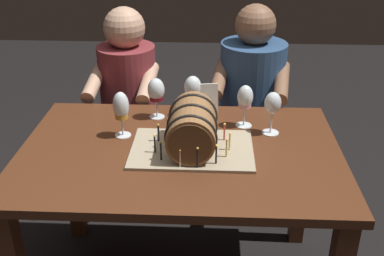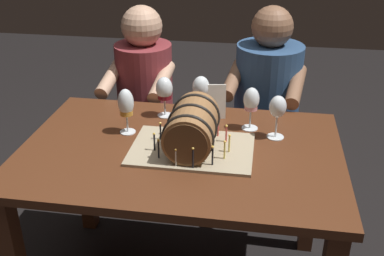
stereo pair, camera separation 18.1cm
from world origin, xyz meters
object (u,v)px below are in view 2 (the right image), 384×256
(person_seated_left, at_px, (146,117))
(person_seated_right, at_px, (265,121))
(barrel_cake, at_px, (192,130))
(menu_card, at_px, (213,102))
(wine_glass_red, at_px, (164,90))
(wine_glass_amber, at_px, (126,105))
(wine_glass_white, at_px, (201,89))
(wine_glass_rose, at_px, (251,101))
(wine_glass_empty, at_px, (278,108))
(dining_table, at_px, (181,173))

(person_seated_left, distance_m, person_seated_right, 0.67)
(barrel_cake, distance_m, menu_card, 0.32)
(wine_glass_red, relative_size, wine_glass_amber, 0.95)
(wine_glass_white, relative_size, wine_glass_rose, 1.01)
(wine_glass_empty, bearing_deg, wine_glass_amber, -175.08)
(wine_glass_white, height_order, person_seated_right, person_seated_right)
(wine_glass_amber, xyz_separation_m, person_seated_left, (-0.09, 0.62, -0.35))
(wine_glass_red, xyz_separation_m, wine_glass_empty, (0.50, -0.13, 0.01))
(dining_table, distance_m, wine_glass_rose, 0.42)
(wine_glass_red, relative_size, menu_card, 1.17)
(menu_card, height_order, person_seated_left, person_seated_left)
(menu_card, distance_m, person_seated_right, 0.56)
(wine_glass_rose, height_order, person_seated_left, person_seated_left)
(dining_table, bearing_deg, wine_glass_empty, 22.87)
(dining_table, height_order, wine_glass_empty, wine_glass_empty)
(person_seated_left, bearing_deg, wine_glass_red, -64.21)
(wine_glass_white, height_order, wine_glass_empty, wine_glass_white)
(wine_glass_red, relative_size, wine_glass_rose, 0.99)
(wine_glass_red, distance_m, person_seated_right, 0.71)
(wine_glass_white, distance_m, person_seated_right, 0.60)
(menu_card, bearing_deg, person_seated_right, 50.00)
(wine_glass_red, distance_m, wine_glass_rose, 0.40)
(wine_glass_red, xyz_separation_m, person_seated_right, (0.46, 0.43, -0.32))
(wine_glass_white, bearing_deg, wine_glass_amber, -143.20)
(barrel_cake, height_order, person_seated_right, person_seated_right)
(wine_glass_empty, xyz_separation_m, wine_glass_rose, (-0.11, 0.06, -0.01))
(wine_glass_empty, bearing_deg, wine_glass_rose, 149.50)
(wine_glass_white, distance_m, wine_glass_empty, 0.37)
(wine_glass_empty, distance_m, person_seated_right, 0.66)
(wine_glass_red, bearing_deg, wine_glass_white, 8.66)
(wine_glass_amber, relative_size, person_seated_right, 0.17)
(wine_glass_rose, bearing_deg, wine_glass_empty, -30.50)
(wine_glass_red, bearing_deg, menu_card, 2.86)
(wine_glass_red, bearing_deg, person_seated_right, 43.45)
(wine_glass_white, bearing_deg, wine_glass_rose, -22.46)
(barrel_cake, relative_size, wine_glass_empty, 2.58)
(wine_glass_red, xyz_separation_m, wine_glass_rose, (0.39, -0.07, 0.00))
(wine_glass_red, height_order, menu_card, wine_glass_red)
(menu_card, bearing_deg, wine_glass_empty, -38.16)
(wine_glass_white, relative_size, wine_glass_amber, 0.97)
(wine_glass_amber, bearing_deg, wine_glass_empty, 4.92)
(dining_table, xyz_separation_m, wine_glass_red, (-0.12, 0.29, 0.24))
(wine_glass_white, xyz_separation_m, wine_glass_rose, (0.23, -0.09, -0.00))
(dining_table, distance_m, wine_glass_red, 0.40)
(wine_glass_empty, relative_size, wine_glass_rose, 0.99)
(dining_table, relative_size, person_seated_right, 1.10)
(barrel_cake, relative_size, wine_glass_rose, 2.54)
(wine_glass_red, height_order, person_seated_right, person_seated_right)
(wine_glass_empty, height_order, person_seated_left, person_seated_left)
(wine_glass_amber, bearing_deg, wine_glass_rose, 13.00)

